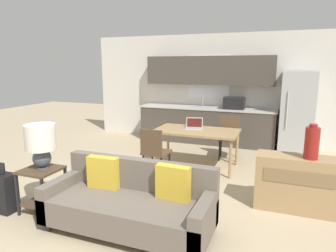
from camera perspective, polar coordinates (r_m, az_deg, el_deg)
ground_plane at (r=3.95m, az=-9.07°, el=-17.75°), size 20.00×20.00×0.00m
wall_back at (r=7.81m, az=7.98°, el=7.18°), size 6.40×0.07×2.70m
kitchen_counter at (r=7.57m, az=7.44°, el=3.17°), size 3.37×0.65×2.15m
refrigerator at (r=7.27m, az=23.33°, el=2.44°), size 0.70×0.73×1.80m
dining_table at (r=5.68m, az=5.41°, el=-1.37°), size 1.56×0.88×0.72m
couch at (r=3.68m, az=-7.04°, el=-14.32°), size 1.97×0.80×0.80m
side_table at (r=4.35m, az=-22.90°, el=-9.96°), size 0.46×0.46×0.59m
table_lamp at (r=4.20m, az=-23.11°, el=-2.77°), size 0.38×0.38×0.59m
credenza at (r=4.41m, az=23.34°, el=-10.00°), size 1.06×0.40×0.75m
vase at (r=4.21m, az=25.72°, el=-2.88°), size 0.18×0.18×0.45m
dining_chair_far_right at (r=6.36m, az=11.59°, el=-1.69°), size 0.46×0.46×0.88m
dining_chair_near_left at (r=5.13m, az=-2.56°, el=-4.62°), size 0.44×0.44×0.88m
laptop at (r=5.82m, az=5.02°, el=0.04°), size 0.37×0.32×0.20m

